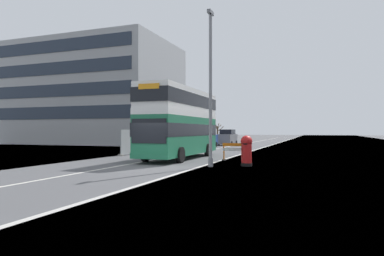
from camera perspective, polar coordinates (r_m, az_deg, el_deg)
name	(u,v)px	position (r m, az deg, el deg)	size (l,w,h in m)	color
ground	(151,169)	(18.91, -6.86, -6.75)	(140.00, 280.00, 0.10)	#4C4C4F
double_decker_bus	(180,122)	(24.91, -1.93, 1.02)	(2.87, 10.29, 5.00)	#1E6B47
lamppost_foreground	(210,93)	(19.40, 3.09, 5.86)	(0.29, 0.70, 8.79)	gray
red_pillar_postbox	(246,149)	(19.87, 9.05, -3.52)	(0.67, 0.67, 1.75)	black
roadworks_barrier	(234,150)	(23.16, 7.03, -3.60)	(1.61, 0.52, 1.19)	orange
construction_site_fence	(172,140)	(36.91, -3.29, -1.96)	(0.44, 20.60, 2.15)	#A8AAAD
car_oncoming_near	(205,138)	(41.63, 2.24, -1.74)	(2.08, 4.48, 2.28)	navy
car_receding_mid	(228,138)	(47.61, 5.94, -1.62)	(1.99, 4.35, 2.16)	slate
bare_tree_far_verge_near	(182,129)	(59.78, -1.66, -0.10)	(3.24, 2.19, 4.71)	#4C3D2D
bare_tree_far_verge_mid	(190,128)	(66.94, -0.29, -0.05)	(2.96, 2.72, 4.92)	#4C3D2D
bare_tree_far_verge_far	(218,131)	(80.02, 4.27, -0.50)	(2.46, 2.61, 3.96)	#4C3D2D
backdrop_office_block	(78,96)	(59.07, -18.37, 5.13)	(31.20, 16.20, 15.42)	#9EA0A3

